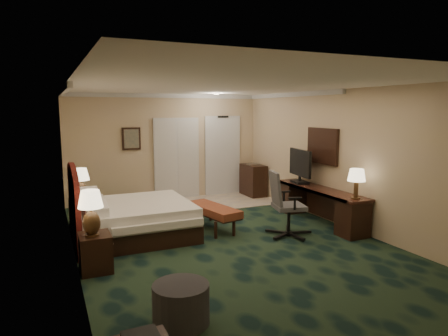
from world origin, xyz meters
name	(u,v)px	position (x,y,z in m)	size (l,w,h in m)	color
floor	(227,242)	(0.00, 0.00, 0.00)	(5.00, 7.50, 0.00)	black
ceiling	(228,85)	(0.00, 0.00, 2.70)	(5.00, 7.50, 0.00)	white
wall_back	(167,147)	(0.00, 3.75, 1.35)	(5.00, 0.00, 2.70)	#CBB19A
wall_front	(408,220)	(0.00, -3.75, 1.35)	(5.00, 0.00, 2.70)	#CBB19A
wall_left	(72,175)	(-2.50, 0.00, 1.35)	(0.00, 7.50, 2.70)	#CBB19A
wall_right	(343,159)	(2.50, 0.00, 1.35)	(0.00, 7.50, 2.70)	#CBB19A
crown_molding	(228,89)	(0.00, 0.00, 2.65)	(5.00, 7.50, 0.10)	silver
tile_patch	(212,202)	(0.90, 2.90, 0.01)	(3.20, 1.70, 0.01)	beige
headboard	(74,204)	(-2.44, 1.00, 0.70)	(0.12, 2.00, 1.40)	#430E0D
entry_door	(222,156)	(1.55, 3.72, 1.05)	(1.02, 0.06, 2.18)	silver
closet_doors	(177,159)	(0.25, 3.71, 1.05)	(1.20, 0.06, 2.10)	silver
wall_art	(131,139)	(-0.90, 3.71, 1.60)	(0.45, 0.06, 0.55)	#4B5953
wall_mirror	(322,146)	(2.46, 0.60, 1.55)	(0.05, 0.95, 0.75)	white
bed	(135,220)	(-1.41, 0.96, 0.31)	(1.97, 1.83, 0.63)	white
nightstand_near	(95,253)	(-2.26, -0.39, 0.27)	(0.43, 0.50, 0.54)	black
nightstand_far	(81,212)	(-2.26, 2.10, 0.27)	(0.43, 0.49, 0.54)	black
lamp_near	(91,213)	(-2.30, -0.44, 0.87)	(0.35, 0.35, 0.65)	black
lamp_far	(81,184)	(-2.24, 2.05, 0.85)	(0.33, 0.33, 0.63)	black
bed_bench	(213,217)	(0.06, 0.82, 0.23)	(0.46, 1.34, 0.45)	maroon
ottoman	(181,304)	(-1.59, -2.26, 0.22)	(0.62, 0.62, 0.44)	#2D2D30
desk	(319,206)	(2.21, 0.32, 0.36)	(0.53, 2.47, 0.71)	black
tv	(300,166)	(2.20, 1.01, 1.08)	(0.08, 0.95, 0.74)	black
desk_lamp	(356,184)	(2.20, -0.72, 0.99)	(0.32, 0.32, 0.56)	black
desk_chair	(289,204)	(1.17, -0.15, 0.60)	(0.70, 0.66, 1.21)	#4B4B4F
minibar	(253,180)	(2.23, 3.20, 0.42)	(0.44, 0.80, 0.84)	black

